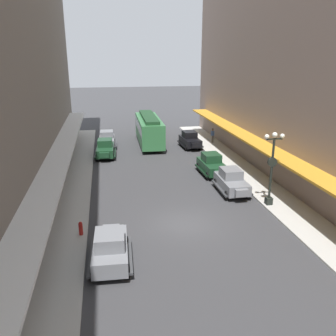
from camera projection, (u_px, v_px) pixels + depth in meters
ground_plane at (185, 224)px, 22.36m from camera, size 200.00×200.00×0.00m
sidewalk_left at (62, 233)px, 21.08m from camera, size 3.00×60.00×0.15m
sidewalk_right at (294, 214)px, 23.60m from camera, size 3.00×60.00×0.15m
parked_car_0 at (105, 148)px, 36.65m from camera, size 2.31×4.32×1.84m
parked_car_1 at (190, 139)px, 40.44m from camera, size 2.31×4.32×1.84m
parked_car_2 at (231, 181)px, 27.18m from camera, size 2.17×4.27×1.84m
parked_car_3 at (110, 247)px, 17.82m from camera, size 2.29×4.31×1.84m
parked_car_4 at (212, 164)px, 31.35m from camera, size 2.25×4.30×1.84m
parked_car_5 at (107, 139)px, 40.61m from camera, size 2.25×4.30×1.84m
streetcar at (149, 129)px, 41.52m from camera, size 2.70×9.65×3.46m
lamp_post_with_clock at (272, 166)px, 24.05m from camera, size 1.42×0.44×5.16m
fire_hydrant at (81, 228)px, 20.58m from camera, size 0.24×0.24×0.82m
pedestrian_0 at (213, 135)px, 42.09m from camera, size 0.36×0.28×1.67m
pedestrian_1 at (68, 153)px, 34.46m from camera, size 0.36×0.28×1.67m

